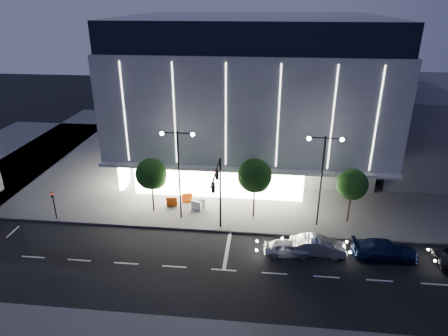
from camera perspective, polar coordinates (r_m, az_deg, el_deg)
ground at (r=34.10m, az=-3.17°, el=-12.59°), size 160.00×160.00×0.00m
sidewalk_museum at (r=54.97m, az=5.96°, el=1.90°), size 70.00×40.00×0.15m
museum at (r=50.73m, az=4.04°, el=11.02°), size 30.00×25.80×18.00m
annex_building at (r=57.45m, az=27.70°, el=5.45°), size 16.00×20.00×10.00m
traffic_mast at (r=34.24m, az=-0.82°, el=-2.59°), size 0.33×5.89×7.07m
street_lamp_west at (r=36.91m, az=-6.51°, el=0.80°), size 3.16×0.36×9.00m
street_lamp_east at (r=36.45m, az=13.88°, el=-0.05°), size 3.16×0.36×9.00m
ped_signal_far at (r=41.54m, az=-23.14°, el=-4.57°), size 0.22×0.24×3.00m
tree_left at (r=39.29m, az=-10.31°, el=-1.06°), size 3.02×3.02×5.72m
tree_mid at (r=37.67m, az=4.44°, el=-1.33°), size 3.25×3.25×6.15m
tree_right at (r=38.73m, az=17.85°, el=-2.47°), size 2.91×2.91×5.51m
car_lead at (r=34.37m, az=9.02°, el=-11.22°), size 3.99×1.83×1.33m
car_second at (r=34.90m, az=13.27°, el=-10.80°), size 4.68×1.65×1.54m
car_third at (r=36.07m, az=22.05°, el=-10.79°), size 5.46×2.42×1.56m
barrier_a at (r=41.37m, az=-7.47°, el=-4.78°), size 1.12×0.35×1.00m
barrier_b at (r=40.83m, az=-3.46°, el=-5.02°), size 1.12×0.36×1.00m
barrier_c at (r=41.97m, az=-5.28°, el=-4.25°), size 1.13×0.51×1.00m
barrier_d at (r=40.36m, az=-3.97°, el=-5.39°), size 1.11×0.64×1.00m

